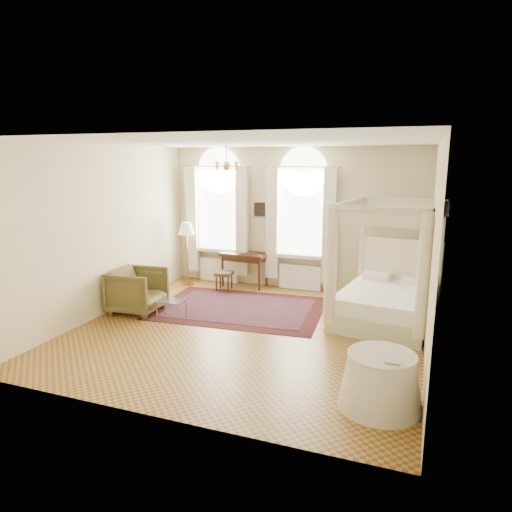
% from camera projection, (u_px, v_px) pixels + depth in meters
% --- Properties ---
extents(ground, '(6.00, 6.00, 0.00)m').
position_uv_depth(ground, '(247.00, 330.00, 8.22)').
color(ground, olive).
rests_on(ground, ground).
extents(room_walls, '(6.00, 6.00, 6.00)m').
position_uv_depth(room_walls, '(247.00, 221.00, 7.81)').
color(room_walls, beige).
rests_on(room_walls, ground).
extents(window_left, '(1.62, 0.27, 3.29)m').
position_uv_depth(window_left, '(218.00, 223.00, 11.19)').
color(window_left, white).
rests_on(window_left, room_walls).
extents(window_right, '(1.62, 0.27, 3.29)m').
position_uv_depth(window_right, '(301.00, 227.00, 10.47)').
color(window_right, white).
rests_on(window_right, room_walls).
extents(chandelier, '(0.51, 0.45, 0.50)m').
position_uv_depth(chandelier, '(227.00, 165.00, 9.02)').
color(chandelier, '#B5833C').
rests_on(chandelier, room_walls).
extents(wall_pictures, '(2.54, 0.03, 0.39)m').
position_uv_depth(wall_pictures, '(298.00, 209.00, 10.52)').
color(wall_pictures, black).
rests_on(wall_pictures, room_walls).
extents(canopy_bed, '(2.00, 2.33, 2.27)m').
position_uv_depth(canopy_bed, '(386.00, 297.00, 8.48)').
color(canopy_bed, '#BABD99').
rests_on(canopy_bed, ground).
extents(nightstand, '(0.52, 0.49, 0.65)m').
position_uv_depth(nightstand, '(411.00, 289.00, 9.71)').
color(nightstand, '#35190E').
rests_on(nightstand, ground).
extents(nightstand_lamp, '(0.26, 0.26, 0.38)m').
position_uv_depth(nightstand_lamp, '(415.00, 262.00, 9.59)').
color(nightstand_lamp, '#B5833C').
rests_on(nightstand_lamp, nightstand).
extents(writing_desk, '(1.14, 0.64, 0.82)m').
position_uv_depth(writing_desk, '(245.00, 258.00, 10.93)').
color(writing_desk, '#35190E').
rests_on(writing_desk, ground).
extents(laptop, '(0.35, 0.29, 0.02)m').
position_uv_depth(laptop, '(246.00, 253.00, 10.79)').
color(laptop, black).
rests_on(laptop, writing_desk).
extents(stool, '(0.42, 0.42, 0.44)m').
position_uv_depth(stool, '(224.00, 275.00, 10.68)').
color(stool, '#413A1C').
rests_on(stool, ground).
extents(armchair, '(1.04, 1.02, 0.89)m').
position_uv_depth(armchair, '(137.00, 291.00, 9.14)').
color(armchair, '#4D4421').
rests_on(armchair, ground).
extents(coffee_table, '(0.54, 0.39, 0.37)m').
position_uv_depth(coffee_table, '(171.00, 302.00, 8.77)').
color(coffee_table, silver).
rests_on(coffee_table, ground).
extents(floor_lamp, '(0.40, 0.40, 1.54)m').
position_uv_depth(floor_lamp, '(186.00, 232.00, 10.91)').
color(floor_lamp, '#B5833C').
rests_on(floor_lamp, ground).
extents(oriental_rug, '(3.55, 2.67, 0.01)m').
position_uv_depth(oriental_rug, '(240.00, 308.00, 9.43)').
color(oriental_rug, '#400F11').
rests_on(oriental_rug, ground).
extents(side_table, '(1.03, 1.03, 0.70)m').
position_uv_depth(side_table, '(380.00, 381.00, 5.63)').
color(side_table, beige).
rests_on(side_table, ground).
extents(book, '(0.20, 0.26, 0.02)m').
position_uv_depth(book, '(384.00, 359.00, 5.39)').
color(book, black).
rests_on(book, side_table).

